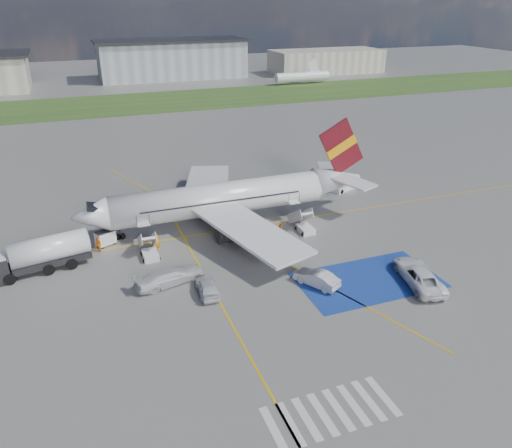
{
  "coord_description": "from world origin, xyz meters",
  "views": [
    {
      "loc": [
        -15.54,
        -40.07,
        25.82
      ],
      "look_at": [
        1.58,
        5.37,
        3.5
      ],
      "focal_mm": 35.0,
      "sensor_mm": 36.0,
      "label": 1
    }
  ],
  "objects_px": {
    "belt_loader": "(345,186)",
    "van_white_b": "(170,274)",
    "car_silver_a": "(207,287)",
    "airliner": "(231,197)",
    "car_silver_b": "(316,278)",
    "gpu_cart": "(105,239)",
    "van_white_a": "(419,272)",
    "fuel_tanker": "(37,258)"
  },
  "relations": [
    {
      "from": "fuel_tanker",
      "to": "belt_loader",
      "type": "bearing_deg",
      "value": 2.88
    },
    {
      "from": "belt_loader",
      "to": "car_silver_a",
      "type": "distance_m",
      "value": 33.27
    },
    {
      "from": "fuel_tanker",
      "to": "van_white_a",
      "type": "xyz_separation_m",
      "value": [
        35.04,
        -15.56,
        -0.37
      ]
    },
    {
      "from": "fuel_tanker",
      "to": "gpu_cart",
      "type": "height_order",
      "value": "fuel_tanker"
    },
    {
      "from": "airliner",
      "to": "van_white_b",
      "type": "relative_size",
      "value": 6.87
    },
    {
      "from": "airliner",
      "to": "van_white_b",
      "type": "bearing_deg",
      "value": -130.73
    },
    {
      "from": "belt_loader",
      "to": "fuel_tanker",
      "type": "bearing_deg",
      "value": 168.9
    },
    {
      "from": "airliner",
      "to": "car_silver_a",
      "type": "height_order",
      "value": "airliner"
    },
    {
      "from": "gpu_cart",
      "to": "belt_loader",
      "type": "bearing_deg",
      "value": -14.27
    },
    {
      "from": "car_silver_a",
      "to": "fuel_tanker",
      "type": "bearing_deg",
      "value": -30.38
    },
    {
      "from": "car_silver_b",
      "to": "van_white_b",
      "type": "height_order",
      "value": "van_white_b"
    },
    {
      "from": "fuel_tanker",
      "to": "car_silver_b",
      "type": "distance_m",
      "value": 28.32
    },
    {
      "from": "fuel_tanker",
      "to": "van_white_a",
      "type": "height_order",
      "value": "fuel_tanker"
    },
    {
      "from": "airliner",
      "to": "van_white_b",
      "type": "xyz_separation_m",
      "value": [
        -10.04,
        -11.66,
        -2.34
      ]
    },
    {
      "from": "gpu_cart",
      "to": "van_white_b",
      "type": "distance_m",
      "value": 12.03
    },
    {
      "from": "belt_loader",
      "to": "van_white_b",
      "type": "distance_m",
      "value": 33.96
    },
    {
      "from": "car_silver_a",
      "to": "van_white_b",
      "type": "xyz_separation_m",
      "value": [
        -2.87,
        3.06,
        0.3
      ]
    },
    {
      "from": "airliner",
      "to": "van_white_a",
      "type": "bearing_deg",
      "value": -57.41
    },
    {
      "from": "car_silver_b",
      "to": "van_white_b",
      "type": "relative_size",
      "value": 0.87
    },
    {
      "from": "car_silver_a",
      "to": "van_white_a",
      "type": "bearing_deg",
      "value": 168.75
    },
    {
      "from": "car_silver_b",
      "to": "fuel_tanker",
      "type": "bearing_deg",
      "value": -56.04
    },
    {
      "from": "fuel_tanker",
      "to": "belt_loader",
      "type": "xyz_separation_m",
      "value": [
        41.51,
        9.95,
        -1.1
      ]
    },
    {
      "from": "belt_loader",
      "to": "van_white_a",
      "type": "relative_size",
      "value": 0.92
    },
    {
      "from": "fuel_tanker",
      "to": "airliner",
      "type": "bearing_deg",
      "value": 0.92
    },
    {
      "from": "belt_loader",
      "to": "car_silver_b",
      "type": "xyz_separation_m",
      "value": [
        -16.09,
        -22.41,
        0.37
      ]
    },
    {
      "from": "gpu_cart",
      "to": "car_silver_b",
      "type": "xyz_separation_m",
      "value": [
        18.41,
        -16.19,
        -0.01
      ]
    },
    {
      "from": "fuel_tanker",
      "to": "car_silver_b",
      "type": "relative_size",
      "value": 2.31
    },
    {
      "from": "car_silver_a",
      "to": "van_white_b",
      "type": "relative_size",
      "value": 0.82
    },
    {
      "from": "airliner",
      "to": "van_white_a",
      "type": "relative_size",
      "value": 6.07
    },
    {
      "from": "gpu_cart",
      "to": "airliner",
      "type": "bearing_deg",
      "value": -21.51
    },
    {
      "from": "belt_loader",
      "to": "van_white_b",
      "type": "bearing_deg",
      "value": -174.38
    },
    {
      "from": "fuel_tanker",
      "to": "car_silver_a",
      "type": "relative_size",
      "value": 2.45
    },
    {
      "from": "gpu_cart",
      "to": "belt_loader",
      "type": "xyz_separation_m",
      "value": [
        34.5,
        6.22,
        -0.38
      ]
    },
    {
      "from": "fuel_tanker",
      "to": "gpu_cart",
      "type": "bearing_deg",
      "value": 17.44
    },
    {
      "from": "van_white_b",
      "to": "car_silver_b",
      "type": "bearing_deg",
      "value": -125.25
    },
    {
      "from": "fuel_tanker",
      "to": "car_silver_a",
      "type": "bearing_deg",
      "value": -44.75
    },
    {
      "from": "gpu_cart",
      "to": "van_white_a",
      "type": "xyz_separation_m",
      "value": [
        28.03,
        -19.3,
        0.36
      ]
    },
    {
      "from": "car_silver_a",
      "to": "car_silver_b",
      "type": "bearing_deg",
      "value": 171.47
    },
    {
      "from": "airliner",
      "to": "gpu_cart",
      "type": "distance_m",
      "value": 15.43
    },
    {
      "from": "airliner",
      "to": "car_silver_a",
      "type": "relative_size",
      "value": 8.34
    },
    {
      "from": "gpu_cart",
      "to": "van_white_a",
      "type": "relative_size",
      "value": 0.4
    },
    {
      "from": "belt_loader",
      "to": "van_white_b",
      "type": "height_order",
      "value": "van_white_b"
    }
  ]
}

